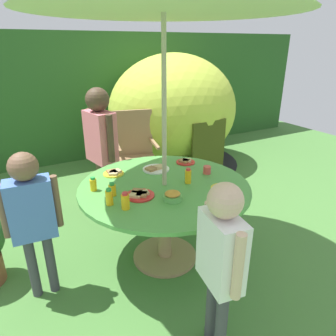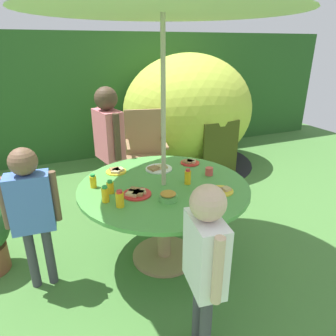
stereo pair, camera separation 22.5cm
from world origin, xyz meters
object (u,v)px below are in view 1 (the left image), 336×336
child_in_white_shirt (221,251)px  plate_mid_right (140,194)px  garden_table (165,201)px  wooden_chair (135,149)px  plate_mid_left (186,162)px  juice_bottle_front_edge (93,184)px  juice_bottle_near_left (112,190)px  juice_bottle_far_left (188,176)px  plate_far_right (223,188)px  juice_bottle_center_front (109,197)px  cup_near (207,170)px  child_in_pink_shirt (101,137)px  child_in_blue_shirt (31,209)px  plate_near_right (156,169)px  snack_bowl (172,196)px  juice_bottle_center_back (125,201)px  plate_back_edge (114,173)px  dome_tent (174,111)px

child_in_white_shirt → plate_mid_right: bearing=16.9°
garden_table → wooden_chair: size_ratio=1.35×
plate_mid_left → juice_bottle_front_edge: 0.96m
juice_bottle_near_left → juice_bottle_far_left: juice_bottle_far_left is taller
plate_far_right → plate_mid_left: bearing=85.7°
juice_bottle_center_front → cup_near: juice_bottle_center_front is taller
child_in_pink_shirt → child_in_blue_shirt: size_ratio=1.22×
plate_near_right → juice_bottle_front_edge: (-0.62, -0.15, 0.04)m
juice_bottle_near_left → garden_table: bearing=-2.6°
wooden_chair → child_in_white_shirt: child_in_white_shirt is taller
snack_bowl → juice_bottle_center_back: bearing=172.5°
child_in_pink_shirt → juice_bottle_center_front: child_in_pink_shirt is taller
plate_back_edge → juice_bottle_far_left: juice_bottle_far_left is taller
snack_bowl → juice_bottle_near_left: (-0.36, 0.28, 0.02)m
garden_table → dome_tent: dome_tent is taller
snack_bowl → juice_bottle_near_left: 0.46m
snack_bowl → plate_mid_left: 0.77m
plate_far_right → plate_mid_right: bearing=161.6°
garden_table → cup_near: size_ratio=20.41×
garden_table → juice_bottle_center_front: 0.55m
plate_mid_right → juice_bottle_front_edge: 0.38m
wooden_chair → child_in_blue_shirt: size_ratio=0.90×
wooden_chair → cup_near: (0.11, -1.38, 0.19)m
juice_bottle_front_edge → snack_bowl: bearing=-43.2°
cup_near → plate_near_right: bearing=140.9°
child_in_blue_shirt → cup_near: child_in_blue_shirt is taller
child_in_blue_shirt → child_in_white_shirt: 1.32m
plate_mid_left → juice_bottle_center_front: (-0.91, -0.45, 0.05)m
child_in_blue_shirt → juice_bottle_center_back: child_in_blue_shirt is taller
child_in_blue_shirt → child_in_white_shirt: child_in_blue_shirt is taller
snack_bowl → plate_mid_right: 0.26m
child_in_white_shirt → plate_back_edge: 1.34m
dome_tent → juice_bottle_front_edge: (-1.80, -1.91, -0.06)m
child_in_pink_shirt → juice_bottle_front_edge: size_ratio=12.48×
juice_bottle_center_front → juice_bottle_center_back: 0.14m
child_in_pink_shirt → juice_bottle_near_left: bearing=-24.4°
wooden_chair → juice_bottle_far_left: wooden_chair is taller
snack_bowl → juice_bottle_far_left: 0.33m
juice_bottle_center_front → cup_near: bearing=7.9°
child_in_blue_shirt → plate_mid_left: size_ratio=6.32×
garden_table → child_in_blue_shirt: bearing=176.0°
juice_bottle_center_back → juice_bottle_far_left: bearing=14.2°
dome_tent → juice_bottle_center_back: dome_tent is taller
plate_back_edge → juice_bottle_near_left: 0.41m
wooden_chair → juice_bottle_center_back: size_ratio=8.19×
snack_bowl → plate_back_edge: size_ratio=0.75×
juice_bottle_far_left → cup_near: (0.25, 0.09, -0.03)m
garden_table → child_in_pink_shirt: 1.09m
juice_bottle_front_edge → juice_bottle_center_back: bearing=-73.6°
plate_far_right → juice_bottle_far_left: bearing=127.3°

